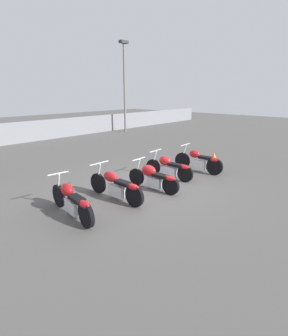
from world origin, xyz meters
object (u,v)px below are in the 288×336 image
object	(u,v)px
motorcycle_slot_2	(153,177)
motorcycle_slot_4	(199,161)
motorcycle_slot_3	(169,167)
motorcycle_slot_1	(116,186)
traffic_cone_near	(214,157)
light_pole_left	(124,79)
motorcycle_slot_0	(72,201)

from	to	relation	value
motorcycle_slot_2	motorcycle_slot_4	world-z (taller)	motorcycle_slot_4
motorcycle_slot_3	motorcycle_slot_2	bearing A→B (deg)	-169.19
motorcycle_slot_1	motorcycle_slot_2	distance (m)	1.38
motorcycle_slot_4	motorcycle_slot_3	bearing A→B (deg)	163.25
motorcycle_slot_4	traffic_cone_near	bearing A→B (deg)	8.15
light_pole_left	motorcycle_slot_3	xyz separation A→B (m)	(-7.10, -9.70, -3.58)
motorcycle_slot_4	motorcycle_slot_1	bearing A→B (deg)	173.28
light_pole_left	motorcycle_slot_1	size ratio (longest dim) A/B	3.03
light_pole_left	motorcycle_slot_2	xyz separation A→B (m)	(-8.41, -10.04, -3.58)
light_pole_left	traffic_cone_near	bearing A→B (deg)	-111.04
motorcycle_slot_0	traffic_cone_near	distance (m)	7.50
light_pole_left	motorcycle_slot_0	distance (m)	15.30
motorcycle_slot_1	traffic_cone_near	bearing A→B (deg)	-0.31
motorcycle_slot_1	traffic_cone_near	distance (m)	6.02
motorcycle_slot_2	motorcycle_slot_4	size ratio (longest dim) A/B	0.94
motorcycle_slot_3	motorcycle_slot_4	distance (m)	1.49
motorcycle_slot_2	motorcycle_slot_1	bearing A→B (deg)	164.98
motorcycle_slot_4	traffic_cone_near	xyz separation A→B (m)	(1.91, 0.35, -0.22)
motorcycle_slot_3	motorcycle_slot_0	bearing A→B (deg)	176.94
motorcycle_slot_1	motorcycle_slot_4	world-z (taller)	motorcycle_slot_4
motorcycle_slot_2	motorcycle_slot_3	size ratio (longest dim) A/B	0.98
motorcycle_slot_2	motorcycle_slot_3	distance (m)	1.35
motorcycle_slot_1	motorcycle_slot_2	bearing A→B (deg)	-12.51
motorcycle_slot_2	motorcycle_slot_3	bearing A→B (deg)	11.37
motorcycle_slot_0	motorcycle_slot_4	distance (m)	5.60
traffic_cone_near	motorcycle_slot_3	bearing A→B (deg)	179.63
motorcycle_slot_3	motorcycle_slot_1	bearing A→B (deg)	177.47
motorcycle_slot_2	traffic_cone_near	world-z (taller)	motorcycle_slot_2
light_pole_left	motorcycle_slot_1	world-z (taller)	light_pole_left
motorcycle_slot_3	traffic_cone_near	world-z (taller)	motorcycle_slot_3
motorcycle_slot_1	motorcycle_slot_4	size ratio (longest dim) A/B	1.05
motorcycle_slot_0	motorcycle_slot_2	distance (m)	2.85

